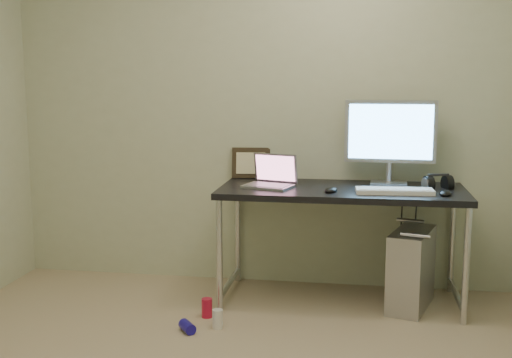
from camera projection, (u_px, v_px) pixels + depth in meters
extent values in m
cube|color=beige|center=(261.00, 106.00, 4.44)|extent=(3.50, 0.02, 2.50)
cube|color=black|center=(342.00, 191.00, 4.10)|extent=(1.56, 0.68, 0.04)
cylinder|color=silver|center=(219.00, 255.00, 3.98)|extent=(0.04, 0.04, 0.71)
cylinder|color=silver|center=(238.00, 233.00, 4.57)|extent=(0.04, 0.04, 0.71)
cylinder|color=silver|center=(466.00, 267.00, 3.75)|extent=(0.04, 0.04, 0.71)
cylinder|color=silver|center=(452.00, 241.00, 4.33)|extent=(0.04, 0.04, 0.71)
cylinder|color=silver|center=(229.00, 283.00, 4.32)|extent=(0.04, 0.60, 0.04)
cylinder|color=silver|center=(456.00, 295.00, 4.08)|extent=(0.04, 0.60, 0.04)
cube|color=#A6A5AA|center=(411.00, 269.00, 4.05)|extent=(0.34, 0.52, 0.50)
cylinder|color=#B6B6BE|center=(415.00, 235.00, 3.82)|extent=(0.18, 0.07, 0.02)
cylinder|color=#B6B6BE|center=(410.00, 221.00, 4.20)|extent=(0.18, 0.07, 0.02)
cylinder|color=black|center=(401.00, 233.00, 4.37)|extent=(0.01, 0.16, 0.69)
cylinder|color=black|center=(414.00, 237.00, 4.34)|extent=(0.02, 0.11, 0.71)
cylinder|color=red|center=(207.00, 308.00, 3.91)|extent=(0.08, 0.08, 0.12)
cylinder|color=white|center=(218.00, 319.00, 3.74)|extent=(0.08, 0.08, 0.11)
cylinder|color=#1C129E|center=(187.00, 327.00, 3.68)|extent=(0.12, 0.13, 0.06)
cube|color=#B6B6BE|center=(268.00, 186.00, 4.11)|extent=(0.35, 0.29, 0.02)
cube|color=gray|center=(268.00, 185.00, 4.11)|extent=(0.30, 0.24, 0.00)
cube|color=gray|center=(276.00, 168.00, 4.20)|extent=(0.30, 0.12, 0.19)
cube|color=#764355|center=(275.00, 168.00, 4.20)|extent=(0.27, 0.11, 0.17)
cube|color=#B6B6BE|center=(389.00, 183.00, 4.23)|extent=(0.24, 0.18, 0.02)
cylinder|color=#B6B6BE|center=(389.00, 172.00, 4.23)|extent=(0.04, 0.04, 0.13)
cube|color=#B6B6BE|center=(390.00, 132.00, 4.18)|extent=(0.59, 0.07, 0.41)
cube|color=#6AB8FF|center=(391.00, 132.00, 4.16)|extent=(0.54, 0.03, 0.35)
cube|color=white|center=(394.00, 191.00, 3.91)|extent=(0.47, 0.18, 0.03)
ellipsoid|color=black|center=(445.00, 192.00, 3.83)|extent=(0.09, 0.13, 0.04)
ellipsoid|color=black|center=(331.00, 189.00, 3.95)|extent=(0.10, 0.13, 0.04)
cylinder|color=black|center=(427.00, 184.00, 4.07)|extent=(0.08, 0.12, 0.11)
cylinder|color=black|center=(449.00, 184.00, 4.05)|extent=(0.08, 0.12, 0.11)
cube|color=black|center=(438.00, 175.00, 4.05)|extent=(0.14, 0.06, 0.01)
cube|color=black|center=(251.00, 163.00, 4.49)|extent=(0.27, 0.10, 0.22)
cylinder|color=silver|center=(280.00, 174.00, 4.40)|extent=(0.01, 0.01, 0.08)
cylinder|color=white|center=(280.00, 167.00, 4.39)|extent=(0.04, 0.03, 0.04)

